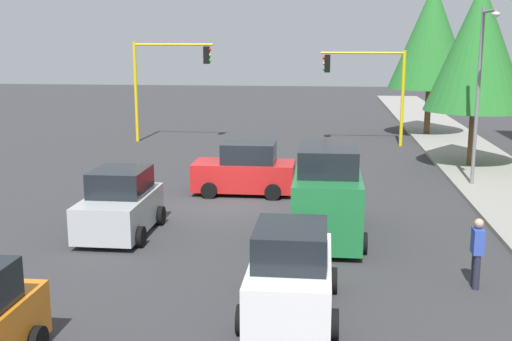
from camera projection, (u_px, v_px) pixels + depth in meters
name	position (u px, v px, depth m)	size (l,w,h in m)	color
ground_plane	(229.00, 206.00, 22.50)	(120.00, 120.00, 0.00)	#353538
sidewalk_kerb	(499.00, 181.00, 26.21)	(80.00, 4.00, 0.15)	gray
traffic_signal_far_left	(369.00, 78.00, 34.77)	(0.36, 4.59, 5.23)	yellow
traffic_signal_far_right	(166.00, 72.00, 35.93)	(0.36, 4.59, 5.67)	yellow
street_lamp_curbside	(481.00, 78.00, 24.14)	(2.15, 0.28, 7.00)	slate
tree_roadside_far	(432.00, 36.00, 37.78)	(4.97, 4.97, 9.12)	brown
tree_roadside_mid	(479.00, 47.00, 28.10)	(4.55, 4.55, 8.32)	brown
delivery_van_green	(327.00, 195.00, 18.79)	(4.80, 2.22, 2.77)	#1E7238
car_red	(245.00, 170.00, 24.23)	(2.10, 3.83, 1.98)	red
car_white	(291.00, 273.00, 13.56)	(3.77, 2.02, 1.98)	white
car_silver	(120.00, 205.00, 19.14)	(3.61, 2.10, 1.98)	#B2B5BA
pedestrian_crossing	(477.00, 251.00, 14.93)	(0.40, 0.24, 1.70)	#262638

